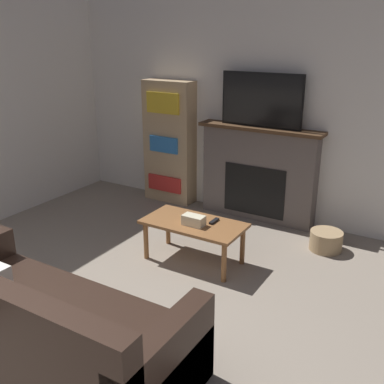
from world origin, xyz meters
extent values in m
cube|color=silver|center=(0.00, 4.02, 1.35)|extent=(6.12, 0.06, 2.70)
cube|color=#605651|center=(0.15, 3.88, 0.56)|extent=(1.43, 0.22, 1.13)
cube|color=black|center=(0.15, 3.76, 0.39)|extent=(0.79, 0.01, 0.62)
cube|color=#4C331E|center=(0.15, 3.86, 1.15)|extent=(1.53, 0.28, 0.04)
cube|color=black|center=(0.15, 3.86, 1.48)|extent=(1.00, 0.03, 0.63)
cube|color=black|center=(0.15, 3.84, 1.48)|extent=(0.96, 0.01, 0.59)
cube|color=black|center=(-0.05, 0.69, 0.20)|extent=(2.12, 0.92, 0.41)
cube|color=black|center=(0.93, 0.69, 0.32)|extent=(0.16, 0.92, 0.64)
cube|color=brown|center=(0.06, 2.48, 0.42)|extent=(1.02, 0.53, 0.03)
cylinder|color=brown|center=(-0.39, 2.28, 0.20)|extent=(0.05, 0.05, 0.40)
cylinder|color=brown|center=(0.51, 2.28, 0.20)|extent=(0.05, 0.05, 0.40)
cylinder|color=brown|center=(-0.39, 2.68, 0.20)|extent=(0.05, 0.05, 0.40)
cylinder|color=brown|center=(0.51, 2.68, 0.20)|extent=(0.05, 0.05, 0.40)
cube|color=beige|center=(0.09, 2.42, 0.48)|extent=(0.22, 0.12, 0.10)
cube|color=black|center=(0.23, 2.59, 0.44)|extent=(0.04, 0.15, 0.02)
cube|color=tan|center=(-1.14, 3.86, 0.82)|extent=(0.70, 0.26, 1.64)
cube|color=red|center=(-1.14, 3.71, 0.27)|extent=(0.51, 0.03, 0.21)
cube|color=#2D70B7|center=(-1.14, 3.71, 0.82)|extent=(0.43, 0.03, 0.21)
cube|color=gold|center=(-1.14, 3.71, 1.36)|extent=(0.49, 0.03, 0.27)
cylinder|color=tan|center=(1.15, 3.43, 0.11)|extent=(0.35, 0.35, 0.21)
camera|label=1|loc=(2.16, -1.06, 2.23)|focal=42.00mm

